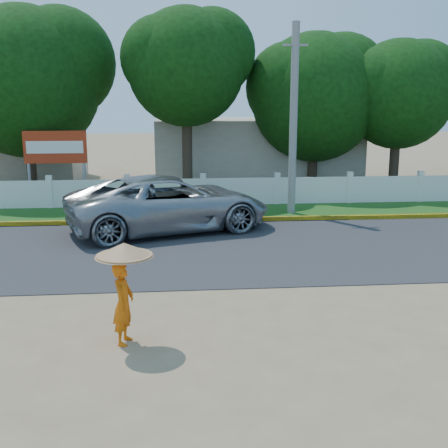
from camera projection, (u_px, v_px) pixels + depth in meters
name	position (u px, v px, depth m)	size (l,w,h in m)	color
ground	(233.00, 306.00, 11.69)	(120.00, 120.00, 0.00)	#9E8460
road	(216.00, 249.00, 16.06)	(60.00, 7.00, 0.02)	#38383A
grass_verge	(205.00, 212.00, 21.16)	(60.00, 3.50, 0.03)	#2D601E
curb	(208.00, 220.00, 19.49)	(40.00, 0.18, 0.16)	yellow
fence	(203.00, 192.00, 22.45)	(40.00, 0.10, 1.10)	silver
building_near	(253.00, 150.00, 29.09)	(10.00, 6.00, 3.20)	#B7AD99
building_far	(1.00, 154.00, 28.95)	(8.00, 5.00, 2.80)	#B7AD99
utility_pole	(293.00, 121.00, 20.30)	(0.28, 0.28, 6.86)	gray
vehicle	(169.00, 203.00, 18.11)	(3.02, 6.54, 1.82)	#9B9FA3
monk_with_parasol	(124.00, 278.00, 9.66)	(1.00, 1.00, 1.82)	#D65D0B
billboard	(55.00, 151.00, 22.64)	(2.50, 0.13, 2.95)	gray
tree_row	(244.00, 83.00, 24.91)	(36.35, 7.21, 8.78)	#473828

